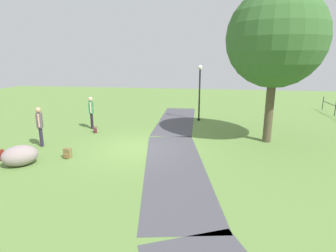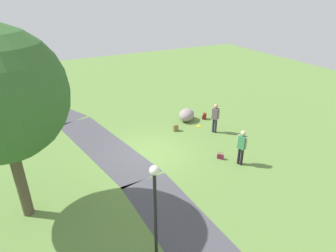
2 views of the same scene
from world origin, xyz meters
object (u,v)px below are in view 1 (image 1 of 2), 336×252
Objects in this scene: woman_with_handbag at (91,110)px; large_shade_tree at (276,39)px; man_near_boulder at (40,124)px; frisbee_on_grass at (34,155)px; handbag_on_grass at (95,130)px; lamp_post at (200,87)px; lawn_boulder at (20,156)px; backpack_by_boulder at (0,155)px; spare_backpack_on_lawn at (68,153)px.

large_shade_tree is at bearing 83.71° from woman_with_handbag.
man_near_boulder reaches higher than frisbee_on_grass.
woman_with_handbag reaches higher than handbag_on_grass.
man_near_boulder is (6.41, -6.82, -1.10)m from lamp_post.
large_shade_tree reaches higher than lamp_post.
man_near_boulder is at bearing -29.58° from handbag_on_grass.
lawn_boulder reaches higher than backpack_by_boulder.
large_shade_tree reaches higher than woman_with_handbag.
handbag_on_grass is at bearing -91.36° from large_shade_tree.
man_near_boulder is at bearing -46.78° from lamp_post.
backpack_by_boulder is at bearing -106.94° from lawn_boulder.
frisbee_on_grass is (-0.11, -1.57, -0.18)m from spare_backpack_on_lawn.
lamp_post is 6.90m from handbag_on_grass.
frisbee_on_grass is at bearing 18.35° from man_near_boulder.
lawn_boulder is 1.22m from backpack_by_boulder.
frisbee_on_grass is at bearing -16.44° from handbag_on_grass.
handbag_on_grass is 3.82m from spare_backpack_on_lawn.
backpack_by_boulder is at bearing -75.64° from spare_backpack_on_lawn.
spare_backpack_on_lawn is (7.63, -4.88, -1.96)m from lamp_post.
lamp_post is 9.16× the size of handbag_on_grass.
frisbee_on_grass is (3.46, -9.90, -4.73)m from large_shade_tree.
man_near_boulder reaches higher than lawn_boulder.
large_shade_tree is 17.34× the size of spare_backpack_on_lawn.
spare_backpack_on_lawn is at bearing 57.62° from man_near_boulder.
lamp_post reaches higher than man_near_boulder.
woman_with_handbag reaches higher than frisbee_on_grass.
lawn_boulder is at bearing -3.27° from woman_with_handbag.
lamp_post is 1.92× the size of woman_with_handbag.
large_shade_tree reaches higher than backpack_by_boulder.
lamp_post is 9.27m from spare_backpack_on_lawn.
lawn_boulder is 3.90× the size of spare_backpack_on_lawn.
backpack_by_boulder is 1.63× the size of frisbee_on_grass.
handbag_on_grass is at bearing -172.73° from spare_backpack_on_lawn.
backpack_by_boulder is 1.00× the size of spare_backpack_on_lawn.
backpack_by_boulder is at bearing -16.78° from man_near_boulder.
woman_with_handbag is 4.52× the size of spare_backpack_on_lawn.
lamp_post is 8.69× the size of spare_backpack_on_lawn.
woman_with_handbag is at bearing 164.89° from man_near_boulder.
lamp_post is at bearing -139.62° from large_shade_tree.
spare_backpack_on_lawn is 1.58m from frisbee_on_grass.
lamp_post reaches higher than woman_with_handbag.
large_shade_tree is 10.14m from spare_backpack_on_lawn.
spare_backpack_on_lawn is (-0.99, 1.34, -0.19)m from lawn_boulder.
lawn_boulder is at bearing 14.96° from man_near_boulder.
lamp_post is at bearing 133.22° from man_near_boulder.
large_shade_tree is 5.92m from lamp_post.
frisbee_on_grass is (-1.11, -0.22, -0.37)m from lawn_boulder.
spare_backpack_on_lawn is (3.78, 0.48, 0.05)m from handbag_on_grass.
large_shade_tree is 9.94m from handbag_on_grass.
man_near_boulder is 7.29× the size of frisbee_on_grass.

